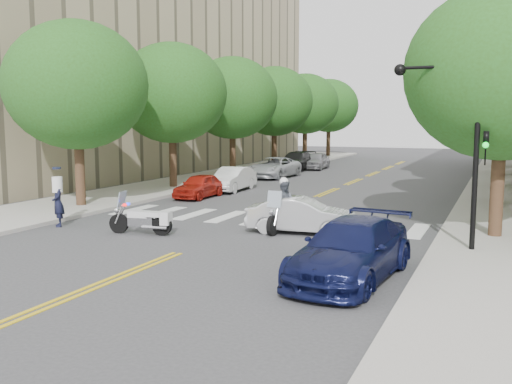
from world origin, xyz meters
The scene contains 27 objects.
ground centered at (0.00, 0.00, 0.00)m, with size 140.00×140.00×0.00m, color #38383A.
sidewalk_left centered at (-9.50, 22.00, 0.07)m, with size 5.00×60.00×0.15m, color #9E9991.
sidewalk_right centered at (9.50, 22.00, 0.07)m, with size 5.00×60.00×0.15m, color #9E9991.
building_left centered at (-26.00, 26.00, 12.00)m, with size 26.00×44.00×24.00m, color tan.
tree_l_0 centered at (-8.80, 6.00, 5.55)m, with size 6.40×6.40×8.45m.
tree_l_1 centered at (-8.80, 14.00, 5.55)m, with size 6.40×6.40×8.45m.
tree_l_2 centered at (-8.80, 22.00, 5.55)m, with size 6.40×6.40×8.45m.
tree_l_3 centered at (-8.80, 30.00, 5.55)m, with size 6.40×6.40×8.45m.
tree_l_4 centered at (-8.80, 38.00, 5.55)m, with size 6.40×6.40×8.45m.
tree_l_5 centered at (-8.80, 46.00, 5.55)m, with size 6.40×6.40×8.45m.
tree_r_0 centered at (8.80, 6.00, 5.55)m, with size 6.40×6.40×8.45m.
tree_r_1 centered at (8.80, 14.00, 5.55)m, with size 6.40×6.40×8.45m.
tree_r_2 centered at (8.80, 22.00, 5.55)m, with size 6.40×6.40×8.45m.
tree_r_3 centered at (8.80, 30.00, 5.55)m, with size 6.40×6.40×8.45m.
tree_r_4 centered at (8.80, 38.00, 5.55)m, with size 6.40×6.40×8.45m.
tree_r_5 centered at (8.80, 46.00, 5.55)m, with size 6.40×6.40×8.45m.
traffic_signal_pole centered at (7.72, 3.50, 3.72)m, with size 2.82×0.42×6.00m.
motorcycle_police centered at (1.75, 4.56, 0.88)m, with size 0.86×2.44×1.98m.
motorcycle_parked centered at (-2.52, 2.03, 0.53)m, with size 2.35×0.80×1.52m.
officer_standing centered at (-6.45, 2.00, 0.91)m, with size 0.67×0.44×1.83m, color black.
convertible centered at (2.42, 4.50, 0.64)m, with size 1.36×3.89×1.28m, color silver.
sedan_blue centered at (5.52, -0.64, 0.75)m, with size 2.11×5.18×1.50m, color #0E123A.
parked_car_a centered at (-5.50, 11.23, 0.62)m, with size 1.47×3.66×1.25m, color #B01D12.
parked_car_b centered at (-5.20, 14.50, 0.68)m, with size 1.44×4.13×1.36m, color white.
parked_car_c centered at (-5.80, 22.42, 0.72)m, with size 2.38×5.15×1.43m, color #B2B4BA.
parked_car_d centered at (-6.30, 28.50, 0.75)m, with size 2.09×5.14×1.49m, color black.
parked_car_e centered at (-5.20, 30.28, 0.70)m, with size 1.66×4.12×1.40m, color gray.
Camera 1 is at (8.96, -14.57, 4.02)m, focal length 40.00 mm.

